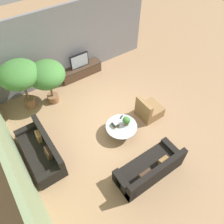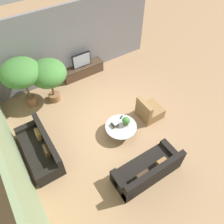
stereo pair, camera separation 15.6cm
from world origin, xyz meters
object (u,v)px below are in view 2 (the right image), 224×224
(couch_near_entry, at_px, (148,170))
(potted_palm_corner, at_px, (48,74))
(couch_by_wall, at_px, (41,150))
(coffee_table, at_px, (121,128))
(media_console, at_px, (83,70))
(potted_plant_tabletop, at_px, (126,121))
(armchair_wicker, at_px, (149,111))
(potted_palm_tall, at_px, (21,74))
(television, at_px, (81,60))

(couch_near_entry, xyz_separation_m, potted_palm_corner, (-1.07, 4.43, 0.99))
(couch_by_wall, height_order, couch_near_entry, same)
(coffee_table, bearing_deg, potted_palm_corner, 114.68)
(media_console, relative_size, potted_palm_corner, 1.04)
(couch_by_wall, bearing_deg, potted_plant_tabletop, 75.91)
(media_console, relative_size, armchair_wicker, 2.14)
(couch_near_entry, height_order, potted_palm_tall, potted_palm_tall)
(coffee_table, relative_size, potted_palm_corner, 0.60)
(armchair_wicker, bearing_deg, television, 15.03)
(potted_plant_tabletop, bearing_deg, coffee_table, 173.37)
(potted_palm_tall, bearing_deg, television, 11.84)
(potted_palm_tall, bearing_deg, media_console, 11.87)
(potted_plant_tabletop, bearing_deg, potted_palm_corner, 117.45)
(media_console, height_order, potted_palm_corner, potted_palm_corner)
(media_console, height_order, couch_near_entry, couch_near_entry)
(media_console, xyz_separation_m, television, (0.00, -0.00, 0.53))
(couch_near_entry, xyz_separation_m, potted_palm_tall, (-1.90, 4.65, 1.23))
(television, height_order, couch_near_entry, television)
(couch_by_wall, xyz_separation_m, potted_palm_corner, (1.33, 2.08, 0.99))
(television, height_order, coffee_table, television)
(television, bearing_deg, coffee_table, -96.12)
(television, relative_size, couch_by_wall, 0.39)
(television, bearing_deg, armchair_wicker, -74.97)
(potted_plant_tabletop, bearing_deg, potted_palm_tall, 127.23)
(coffee_table, bearing_deg, couch_by_wall, 165.42)
(television, xyz_separation_m, potted_plant_tabletop, (-0.20, -3.52, -0.20))
(couch_by_wall, bearing_deg, potted_palm_corner, 147.50)
(couch_by_wall, distance_m, potted_plant_tabletop, 2.87)
(television, distance_m, potted_palm_corner, 1.87)
(armchair_wicker, height_order, potted_plant_tabletop, armchair_wicker)
(couch_by_wall, distance_m, potted_palm_tall, 2.66)
(couch_by_wall, bearing_deg, potted_palm_tall, 167.96)
(couch_near_entry, bearing_deg, couch_by_wall, -44.51)
(potted_palm_corner, bearing_deg, armchair_wicker, -46.21)
(potted_palm_tall, bearing_deg, armchair_wicker, -40.41)
(couch_near_entry, relative_size, armchair_wicker, 2.39)
(potted_palm_corner, bearing_deg, potted_palm_tall, 165.21)
(couch_by_wall, bearing_deg, coffee_table, 75.42)
(couch_by_wall, xyz_separation_m, couch_near_entry, (2.39, -2.35, 0.00))
(couch_by_wall, bearing_deg, television, 133.55)
(television, distance_m, couch_near_entry, 5.23)
(coffee_table, relative_size, couch_by_wall, 0.51)
(coffee_table, xyz_separation_m, potted_palm_tall, (-2.10, 2.98, 1.24))
(couch_by_wall, relative_size, potted_plant_tabletop, 6.17)
(couch_by_wall, bearing_deg, armchair_wicker, 81.43)
(coffee_table, bearing_deg, armchair_wicker, 3.97)
(couch_by_wall, bearing_deg, couch_near_entry, 45.49)
(couch_by_wall, distance_m, couch_near_entry, 3.36)
(couch_by_wall, height_order, armchair_wicker, armchair_wicker)
(television, distance_m, potted_palm_tall, 2.64)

